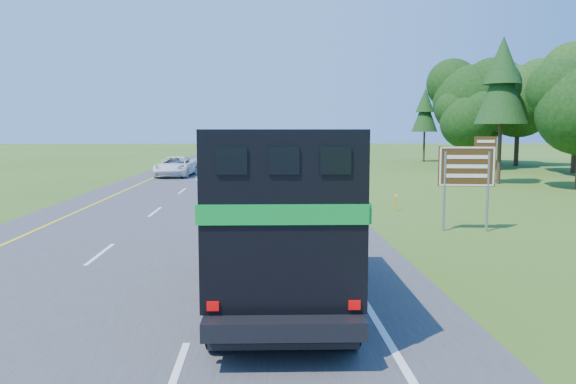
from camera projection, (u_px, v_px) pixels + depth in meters
The scene contains 7 objects.
road at pixel (230, 168), 56.22m from camera, with size 15.00×260.00×0.04m, color #38383A.
lane_markings at pixel (230, 168), 56.22m from camera, with size 11.15×260.00×0.01m.
horse_truck at pixel (281, 209), 12.71m from camera, with size 2.92×8.76×3.85m.
white_suv at pixel (176, 166), 46.15m from camera, with size 2.73×5.92×1.64m, color white.
far_car at pixel (228, 144), 112.79m from camera, with size 2.07×5.14×1.75m, color silver.
exit_sign at pixel (468, 170), 21.32m from camera, with size 2.13×0.31×3.63m.
delineator at pixel (396, 200), 26.79m from camera, with size 0.08×0.04×0.98m.
Camera 1 is at (3.21, -6.35, 3.89)m, focal length 35.00 mm.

